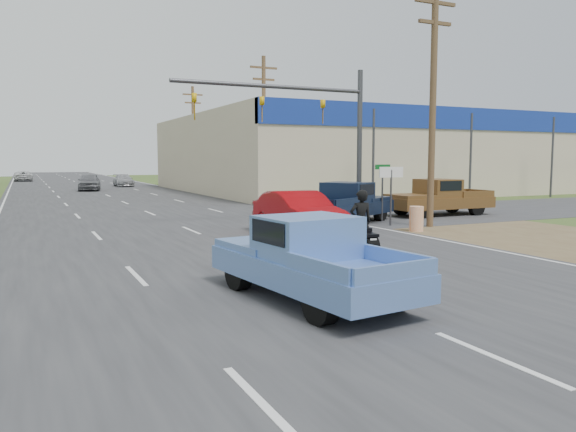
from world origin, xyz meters
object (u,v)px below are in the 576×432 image
distant_car_silver (123,180)px  navy_pickup (347,202)px  motorcycle (361,240)px  brown_pickup (437,197)px  rider (361,225)px  red_convertible (299,214)px  distant_car_white (24,176)px  blue_pickup (306,257)px  distant_car_grey (89,182)px

distant_car_silver → navy_pickup: bearing=-83.8°
motorcycle → brown_pickup: 13.34m
rider → motorcycle: bearing=90.0°
red_convertible → distant_car_white: bearing=98.3°
motorcycle → distant_car_white: bearing=106.1°
rider → blue_pickup: rider is taller
distant_car_white → distant_car_silver: bearing=116.7°
red_convertible → distant_car_grey: red_convertible is taller
motorcycle → distant_car_grey: size_ratio=0.49×
red_convertible → brown_pickup: size_ratio=0.90×
red_convertible → motorcycle: red_convertible is taller
distant_car_white → rider: bearing=99.0°
rider → brown_pickup: rider is taller
distant_car_grey → navy_pickup: bearing=-68.5°
motorcycle → brown_pickup: brown_pickup is taller
brown_pickup → rider: bearing=130.7°
red_convertible → navy_pickup: bearing=37.9°
rider → distant_car_white: rider is taller
red_convertible → rider: size_ratio=2.70×
blue_pickup → rider: bearing=38.8°
blue_pickup → distant_car_silver: bearing=78.2°
distant_car_silver → motorcycle: bearing=-89.8°
navy_pickup → blue_pickup: bearing=-64.4°
motorcycle → navy_pickup: size_ratio=0.39×
navy_pickup → distant_car_grey: size_ratio=1.27×
navy_pickup → distant_car_grey: navy_pickup is taller
rider → distant_car_grey: size_ratio=0.41×
rider → navy_pickup: size_ratio=0.32×
blue_pickup → distant_car_white: bearing=87.3°
motorcycle → navy_pickup: (4.23, 7.73, 0.42)m
rider → distant_car_grey: 40.37m
motorcycle → distant_car_white: size_ratio=0.47×
red_convertible → brown_pickup: 10.63m
rider → brown_pickup: (10.10, 8.63, 0.00)m
motorcycle → navy_pickup: navy_pickup is taller
distant_car_grey → red_convertible: bearing=-75.9°
motorcycle → brown_pickup: size_ratio=0.40×
distant_car_silver → distant_car_white: bearing=116.2°
red_convertible → rider: 4.61m
red_convertible → blue_pickup: blue_pickup is taller
blue_pickup → distant_car_grey: 44.05m
navy_pickup → distant_car_white: navy_pickup is taller
blue_pickup → red_convertible: bearing=57.8°
blue_pickup → distant_car_white: (-5.02, 71.12, -0.20)m
blue_pickup → motorcycle: bearing=38.4°
blue_pickup → navy_pickup: size_ratio=0.91×
navy_pickup → distant_car_silver: 39.55m
blue_pickup → brown_pickup: brown_pickup is taller
rider → distant_car_white: (-8.76, 67.31, -0.27)m
blue_pickup → navy_pickup: (7.96, 11.49, 0.06)m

